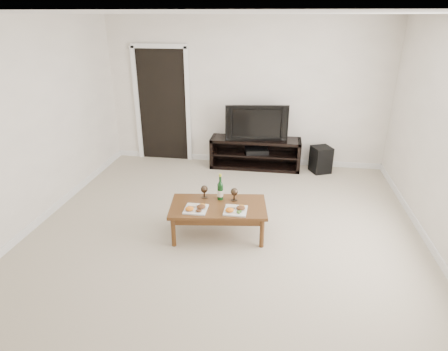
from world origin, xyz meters
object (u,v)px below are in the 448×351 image
Objects in this scene: media_console at (255,153)px; television at (256,122)px; coffee_table at (218,220)px; subwoofer at (321,159)px.

television is at bearing 180.00° from media_console.
media_console is at bearing 83.11° from coffee_table.
coffee_table is at bearing -145.68° from subwoofer.
coffee_table is (-0.29, -2.37, -0.65)m from television.
coffee_table is (-0.29, -2.37, -0.07)m from media_console.
media_console is 2.39m from coffee_table.
subwoofer is 2.75m from coffee_table.
media_console is 1.17m from subwoofer.
media_console reaches higher than subwoofer.
television reaches higher than media_console.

